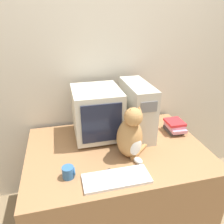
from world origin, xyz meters
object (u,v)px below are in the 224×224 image
(computer_tower, at_px, (137,109))
(book_stack, at_px, (174,126))
(pen, at_px, (100,172))
(mug, at_px, (69,172))
(crt_monitor, at_px, (97,113))
(keyboard, at_px, (117,178))
(cat, at_px, (131,136))

(computer_tower, distance_m, book_stack, 0.38)
(pen, distance_m, mug, 0.20)
(crt_monitor, distance_m, computer_tower, 0.33)
(keyboard, bearing_deg, pen, 134.69)
(crt_monitor, height_order, computer_tower, computer_tower)
(keyboard, relative_size, mug, 5.20)
(computer_tower, bearing_deg, keyboard, -120.76)
(pen, height_order, mug, mug)
(crt_monitor, xyz_separation_m, cat, (0.18, -0.35, -0.04))
(cat, bearing_deg, book_stack, 7.48)
(book_stack, bearing_deg, pen, -152.83)
(computer_tower, xyz_separation_m, book_stack, (0.33, -0.06, -0.17))
(keyboard, bearing_deg, computer_tower, 59.24)
(computer_tower, relative_size, cat, 1.20)
(cat, xyz_separation_m, book_stack, (0.49, 0.25, -0.12))
(computer_tower, distance_m, mug, 0.76)
(crt_monitor, distance_m, keyboard, 0.60)
(cat, distance_m, book_stack, 0.56)
(crt_monitor, xyz_separation_m, keyboard, (0.02, -0.56, -0.20))
(book_stack, bearing_deg, cat, -153.03)
(crt_monitor, bearing_deg, mug, -120.16)
(keyboard, bearing_deg, cat, 53.65)
(crt_monitor, distance_m, pen, 0.52)
(keyboard, relative_size, cat, 1.08)
(pen, bearing_deg, computer_tower, 47.57)
(cat, xyz_separation_m, pen, (-0.25, -0.13, -0.17))
(keyboard, xyz_separation_m, mug, (-0.29, 0.10, 0.03))
(computer_tower, height_order, keyboard, computer_tower)
(keyboard, height_order, cat, cat)
(book_stack, relative_size, mug, 2.59)
(computer_tower, relative_size, book_stack, 2.24)
(pen, xyz_separation_m, mug, (-0.20, 0.01, 0.03))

